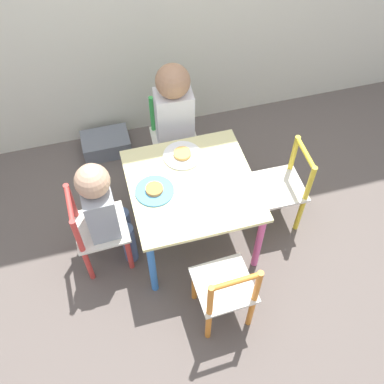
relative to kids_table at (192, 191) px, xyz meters
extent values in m
plane|color=#5B514C|center=(0.00, 0.00, -0.39)|extent=(6.00, 6.00, 0.00)
cube|color=beige|center=(0.00, 0.00, 0.05)|extent=(0.61, 0.61, 0.02)
cylinder|color=#387AD1|center=(-0.27, -0.27, -0.17)|extent=(0.04, 0.04, 0.43)
cylinder|color=#E5599E|center=(0.27, -0.27, -0.17)|extent=(0.04, 0.04, 0.43)
cylinder|color=teal|center=(-0.27, 0.27, -0.17)|extent=(0.04, 0.04, 0.43)
cylinder|color=#8E51BC|center=(0.27, 0.27, -0.17)|extent=(0.04, 0.04, 0.43)
cube|color=silver|center=(-0.48, -0.02, -0.11)|extent=(0.27, 0.27, 0.02)
cylinder|color=#DB3D38|center=(-0.37, -0.12, -0.25)|extent=(0.03, 0.03, 0.27)
cylinder|color=#DB3D38|center=(-0.37, 0.09, -0.25)|extent=(0.03, 0.03, 0.27)
cylinder|color=#DB3D38|center=(-0.58, -0.12, -0.25)|extent=(0.03, 0.03, 0.27)
cylinder|color=#DB3D38|center=(-0.59, 0.09, -0.25)|extent=(0.03, 0.03, 0.27)
cylinder|color=#DB3D38|center=(-0.58, -0.12, 0.01)|extent=(0.03, 0.03, 0.26)
cylinder|color=#DB3D38|center=(-0.59, 0.09, 0.01)|extent=(0.03, 0.03, 0.26)
cylinder|color=#DB3D38|center=(-0.58, -0.02, 0.12)|extent=(0.03, 0.21, 0.02)
cube|color=silver|center=(0.03, 0.48, -0.11)|extent=(0.27, 0.27, 0.02)
cylinder|color=green|center=(-0.09, 0.38, -0.25)|extent=(0.03, 0.03, 0.27)
cylinder|color=green|center=(0.13, 0.36, -0.25)|extent=(0.03, 0.03, 0.27)
cylinder|color=green|center=(-0.07, 0.59, -0.25)|extent=(0.03, 0.03, 0.27)
cylinder|color=green|center=(0.14, 0.58, -0.25)|extent=(0.03, 0.03, 0.27)
cylinder|color=green|center=(-0.07, 0.59, 0.01)|extent=(0.03, 0.03, 0.26)
cylinder|color=green|center=(0.14, 0.58, 0.01)|extent=(0.03, 0.03, 0.26)
cylinder|color=green|center=(0.03, 0.58, 0.12)|extent=(0.21, 0.04, 0.02)
cube|color=silver|center=(0.02, -0.48, -0.11)|extent=(0.27, 0.27, 0.02)
cylinder|color=orange|center=(0.12, -0.37, -0.25)|extent=(0.03, 0.03, 0.27)
cylinder|color=orange|center=(-0.09, -0.37, -0.25)|extent=(0.03, 0.03, 0.27)
cylinder|color=orange|center=(0.13, -0.58, -0.25)|extent=(0.03, 0.03, 0.27)
cylinder|color=orange|center=(-0.08, -0.59, -0.25)|extent=(0.03, 0.03, 0.27)
cylinder|color=orange|center=(0.13, -0.58, 0.01)|extent=(0.03, 0.03, 0.26)
cylinder|color=orange|center=(-0.08, -0.59, 0.01)|extent=(0.03, 0.03, 0.26)
cylinder|color=orange|center=(0.02, -0.58, 0.12)|extent=(0.21, 0.03, 0.02)
cube|color=silver|center=(0.48, -0.01, -0.11)|extent=(0.27, 0.27, 0.02)
cylinder|color=yellow|center=(0.37, 0.10, -0.25)|extent=(0.03, 0.03, 0.27)
cylinder|color=yellow|center=(0.37, -0.11, -0.25)|extent=(0.03, 0.03, 0.27)
cylinder|color=yellow|center=(0.59, 0.09, -0.25)|extent=(0.03, 0.03, 0.27)
cylinder|color=yellow|center=(0.58, -0.12, -0.25)|extent=(0.03, 0.03, 0.27)
cylinder|color=yellow|center=(0.59, 0.09, 0.01)|extent=(0.03, 0.03, 0.26)
cylinder|color=yellow|center=(0.58, -0.12, 0.01)|extent=(0.03, 0.03, 0.26)
cylinder|color=yellow|center=(0.58, -0.01, 0.12)|extent=(0.03, 0.21, 0.02)
cylinder|color=#4C608E|center=(-0.36, -0.06, -0.25)|extent=(0.07, 0.07, 0.29)
cylinder|color=#4C608E|center=(-0.36, 0.04, -0.25)|extent=(0.07, 0.07, 0.29)
cube|color=#999EA8|center=(-0.46, -0.01, 0.04)|extent=(0.15, 0.20, 0.28)
sphere|color=tan|center=(-0.46, -0.01, 0.25)|extent=(0.16, 0.16, 0.16)
cylinder|color=#4C608E|center=(-0.03, 0.36, -0.25)|extent=(0.07, 0.07, 0.29)
cylinder|color=#4C608E|center=(0.07, 0.35, -0.25)|extent=(0.07, 0.07, 0.29)
cube|color=silver|center=(0.02, 0.46, 0.07)|extent=(0.21, 0.15, 0.35)
sphere|color=#A37556|center=(0.02, 0.46, 0.33)|extent=(0.18, 0.18, 0.18)
cylinder|color=#4C9EE0|center=(-0.19, 0.00, 0.07)|extent=(0.19, 0.19, 0.01)
cylinder|color=#D6843D|center=(-0.19, 0.00, 0.08)|extent=(0.08, 0.08, 0.02)
cylinder|color=white|center=(0.00, 0.19, 0.07)|extent=(0.20, 0.20, 0.01)
cylinder|color=gold|center=(0.00, 0.19, 0.08)|extent=(0.09, 0.09, 0.02)
cube|color=slate|center=(-0.36, 0.77, -0.33)|extent=(0.30, 0.20, 0.12)
camera|label=1|loc=(-0.36, -1.32, 1.77)|focal=42.00mm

